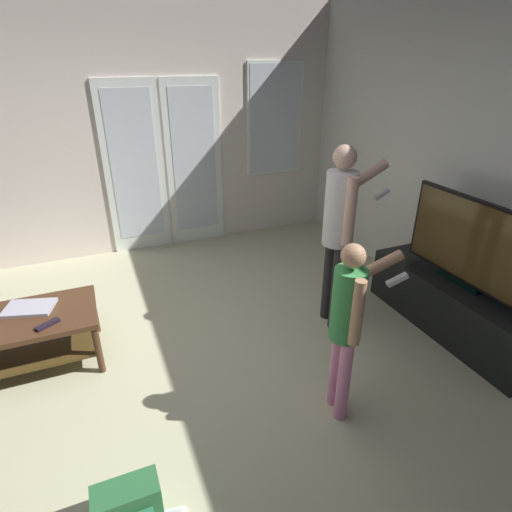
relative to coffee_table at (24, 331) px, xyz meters
name	(u,v)px	position (x,y,z in m)	size (l,w,h in m)	color
ground_plane	(162,389)	(0.88, -0.64, -0.33)	(5.65, 5.26, 0.02)	#BDBA95
wall_back_with_doors	(114,137)	(0.98, 1.96, 1.05)	(5.65, 0.09, 2.83)	silver
wall_right_plain	(488,163)	(3.67, -0.64, 1.08)	(0.06, 5.26, 2.80)	silver
coffee_table	(24,331)	(0.00, 0.00, 0.00)	(1.05, 0.63, 0.44)	#472B18
tv_stand	(453,307)	(3.37, -0.88, -0.09)	(0.47, 1.61, 0.47)	black
flat_screen_tv	(468,243)	(3.37, -0.88, 0.52)	(0.08, 1.17, 0.74)	black
person_adult	(340,223)	(2.48, -0.37, 0.63)	(0.68, 0.43, 1.59)	#282526
person_child	(348,318)	(1.96, -1.29, 0.42)	(0.57, 0.33, 1.24)	pink
backpack	(128,506)	(0.54, -1.53, -0.21)	(0.33, 0.21, 0.24)	#2A6639
laptop_closed	(29,308)	(0.05, 0.10, 0.13)	(0.35, 0.24, 0.03)	#B0ADBE
dvd_remote_slim	(48,324)	(0.19, -0.19, 0.13)	(0.17, 0.05, 0.02)	black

